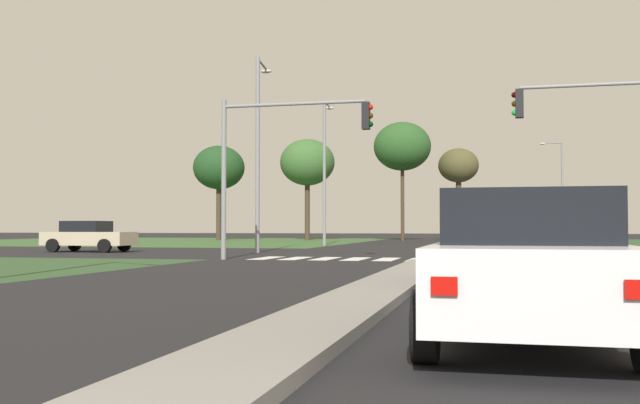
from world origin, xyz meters
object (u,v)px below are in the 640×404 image
street_lamp_third (325,165)px  treeline_second (307,163)px  traffic_signal_near_right (615,134)px  car_blue_near (503,249)px  street_lamp_second (259,143)px  car_white_fourth (526,266)px  treeline_third (402,147)px  treeline_fourth (458,167)px  car_beige_second (89,236)px  street_lamp_fourth (560,185)px  treeline_near (219,168)px  traffic_signal_near_left (277,147)px

street_lamp_third → treeline_second: size_ratio=1.03×
traffic_signal_near_right → car_blue_near: bearing=-109.2°
street_lamp_second → car_white_fourth: bearing=-65.6°
treeline_third → treeline_fourth: bearing=32.5°
car_blue_near → car_beige_second: (-18.94, 16.49, -0.00)m
street_lamp_second → street_lamp_fourth: (16.96, 42.56, 0.23)m
car_blue_near → street_lamp_third: (-10.74, 30.82, 4.41)m
car_beige_second → treeline_fourth: bearing=154.1°
car_beige_second → street_lamp_second: 9.30m
traffic_signal_near_right → treeline_second: (-19.94, 37.30, 2.71)m
street_lamp_second → treeline_near: (-13.52, 29.32, 1.41)m
street_lamp_second → treeline_second: (-5.53, 30.34, 1.81)m
car_beige_second → treeline_near: bearing=-170.0°
car_white_fourth → treeline_near: treeline_near is taller
car_beige_second → treeline_second: treeline_second is taller
traffic_signal_near_right → treeline_second: 42.38m
traffic_signal_near_left → traffic_signal_near_right: 11.39m
street_lamp_fourth → traffic_signal_near_right: bearing=-92.9°
street_lamp_third → treeline_near: street_lamp_third is taller
traffic_signal_near_left → street_lamp_second: size_ratio=0.65×
car_blue_near → car_white_fourth: bearing=-88.7°
street_lamp_third → car_blue_near: bearing=-70.8°
traffic_signal_near_right → traffic_signal_near_left: bearing=180.0°
traffic_signal_near_left → car_blue_near: bearing=-53.5°
traffic_signal_near_right → treeline_third: (-11.28, 35.70, 3.75)m
car_white_fourth → traffic_signal_near_left: traffic_signal_near_left is taller
street_lamp_second → street_lamp_third: (0.03, 13.41, 0.08)m
car_white_fourth → treeline_near: size_ratio=0.52×
traffic_signal_near_right → street_lamp_second: size_ratio=0.67×
street_lamp_fourth → street_lamp_second: bearing=-111.7°
treeline_near → treeline_third: size_ratio=0.85×
car_beige_second → traffic_signal_near_right: size_ratio=0.70×
treeline_near → treeline_third: 16.73m
street_lamp_second → street_lamp_fourth: 45.82m
street_lamp_third → treeline_fourth: bearing=67.3°
street_lamp_third → treeline_fourth: street_lamp_third is taller
traffic_signal_near_left → treeline_fourth: bearing=83.2°
treeline_third → treeline_fourth: size_ratio=1.25×
car_white_fourth → treeline_second: 57.16m
treeline_fourth → street_lamp_fourth: bearing=49.6°
traffic_signal_near_right → treeline_near: (-27.93, 36.28, 2.31)m
treeline_second → traffic_signal_near_left: bearing=-77.1°
street_lamp_fourth → treeline_near: street_lamp_fourth is taller
car_white_fourth → treeline_near: bearing=114.6°
car_beige_second → car_white_fourth: 30.00m
car_white_fourth → street_lamp_third: (-10.89, 37.48, 4.38)m
street_lamp_fourth → treeline_near: bearing=-156.5°
car_white_fourth → treeline_second: bearing=106.8°
car_beige_second → street_lamp_second: size_ratio=0.47×
car_beige_second → car_white_fourth: car_white_fourth is taller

